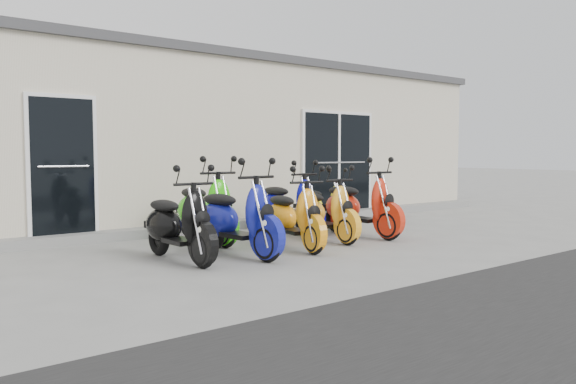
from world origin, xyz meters
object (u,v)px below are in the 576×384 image
scooter_front_black (178,213)px  scooter_back_green (205,199)px  scooter_back_blue (289,196)px  scooter_back_yellow (323,198)px  scooter_front_blue (237,207)px  scooter_front_red (360,196)px  scooter_front_orange_a (293,207)px  scooter_front_orange_b (324,203)px

scooter_front_black → scooter_back_green: 1.55m
scooter_back_blue → scooter_back_yellow: bearing=4.9°
scooter_front_blue → scooter_back_green: bearing=74.3°
scooter_front_red → scooter_front_black: bearing=-179.8°
scooter_back_green → scooter_front_blue: bearing=-98.7°
scooter_front_blue → scooter_front_orange_a: bearing=-6.3°
scooter_front_red → scooter_back_green: scooter_back_green is taller
scooter_front_blue → scooter_front_red: (2.64, 0.26, -0.00)m
scooter_back_blue → scooter_back_yellow: 0.89m
scooter_front_orange_b → scooter_front_orange_a: bearing=-158.4°
scooter_front_black → scooter_front_red: (3.45, 0.13, 0.04)m
scooter_front_orange_a → scooter_front_blue: bearing=-172.0°
scooter_front_black → scooter_front_blue: scooter_front_blue is taller
scooter_back_blue → scooter_back_yellow: size_ratio=1.14×
scooter_front_orange_b → scooter_back_yellow: 1.53m
scooter_back_yellow → scooter_front_blue: bearing=-157.3°
scooter_back_green → scooter_back_blue: scooter_back_green is taller
scooter_front_black → scooter_back_blue: size_ratio=0.98×
scooter_front_orange_b → scooter_back_yellow: bearing=52.1°
scooter_front_black → scooter_front_blue: 0.82m
scooter_front_black → scooter_front_blue: (0.81, -0.13, 0.04)m
scooter_front_red → scooter_back_green: (-2.40, 1.01, 0.01)m
scooter_front_black → scooter_back_yellow: bearing=17.2°
scooter_front_blue → scooter_front_orange_b: scooter_front_blue is taller
scooter_front_red → scooter_back_yellow: 1.19m
scooter_front_red → scooter_back_yellow: scooter_front_red is taller
scooter_front_orange_a → scooter_front_orange_b: scooter_front_orange_a is taller
scooter_front_orange_b → scooter_back_blue: (0.12, 1.06, 0.03)m
scooter_back_yellow → scooter_front_orange_b: bearing=-134.9°
scooter_front_orange_a → scooter_back_blue: bearing=63.1°
scooter_back_green → scooter_back_yellow: scooter_back_green is taller
scooter_front_orange_b → scooter_back_yellow: scooter_front_orange_b is taller
scooter_front_orange_b → scooter_back_green: bearing=150.6°
scooter_front_black → scooter_back_blue: 3.01m
scooter_back_blue → scooter_front_black: bearing=-158.5°
scooter_front_orange_a → scooter_front_red: (1.66, 0.28, 0.06)m
scooter_front_orange_b → scooter_front_red: (0.80, -0.01, 0.06)m
scooter_back_blue → scooter_back_green: bearing=179.8°
scooter_front_orange_a → scooter_back_yellow: (1.86, 1.45, -0.05)m
scooter_front_blue → scooter_front_orange_b: size_ratio=1.11×
scooter_back_green → scooter_back_yellow: bearing=5.2°
scooter_front_orange_b → scooter_back_yellow: (1.00, 1.16, -0.04)m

